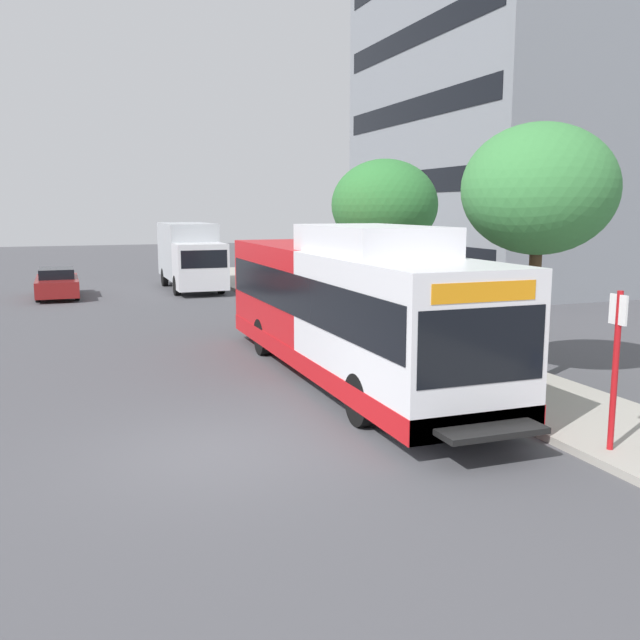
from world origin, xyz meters
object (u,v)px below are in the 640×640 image
at_px(transit_bus, 346,307).
at_px(street_tree_near_stop, 539,190).
at_px(box_truck_background, 190,254).
at_px(street_tree_mid_block, 385,205).
at_px(bus_stop_sign_pole, 616,359).
at_px(parked_car_far_lane, 57,283).

relative_size(transit_bus, street_tree_near_stop, 2.13).
xyz_separation_m(street_tree_near_stop, box_truck_background, (-4.14, 21.50, -2.67)).
xyz_separation_m(street_tree_mid_block, box_truck_background, (-4.24, 13.30, -2.36)).
bearing_deg(box_truck_background, bus_stop_sign_pole, -84.92).
bearing_deg(street_tree_near_stop, box_truck_background, 100.90).
relative_size(street_tree_near_stop, street_tree_mid_block, 1.05).
xyz_separation_m(street_tree_near_stop, street_tree_mid_block, (0.11, 8.20, -0.31)).
height_order(street_tree_mid_block, box_truck_background, street_tree_mid_block).
bearing_deg(bus_stop_sign_pole, box_truck_background, 95.08).
distance_m(transit_bus, parked_car_far_lane, 19.59).
relative_size(parked_car_far_lane, box_truck_background, 0.64).
bearing_deg(box_truck_background, parked_car_far_lane, -169.63).
height_order(transit_bus, street_tree_mid_block, street_tree_mid_block).
bearing_deg(street_tree_mid_block, bus_stop_sign_pole, -98.63).
height_order(bus_stop_sign_pole, parked_car_far_lane, bus_stop_sign_pole).
height_order(street_tree_near_stop, box_truck_background, street_tree_near_stop).
xyz_separation_m(bus_stop_sign_pole, parked_car_far_lane, (-8.53, 24.89, -0.99)).
height_order(transit_bus, parked_car_far_lane, transit_bus).
height_order(street_tree_near_stop, street_tree_mid_block, street_tree_near_stop).
distance_m(transit_bus, box_truck_background, 19.58).
height_order(street_tree_mid_block, parked_car_far_lane, street_tree_mid_block).
bearing_deg(street_tree_mid_block, transit_bus, -122.05).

